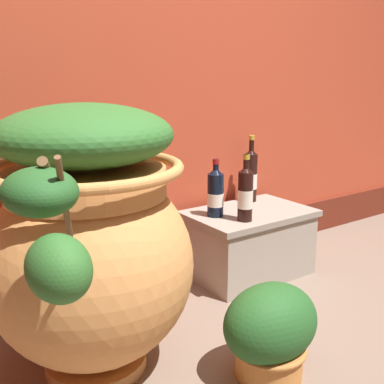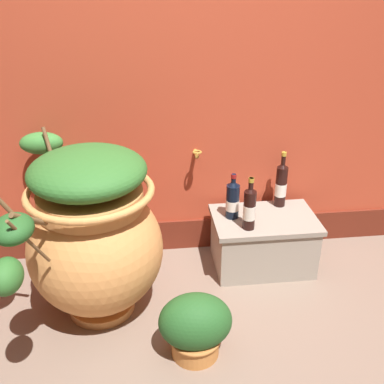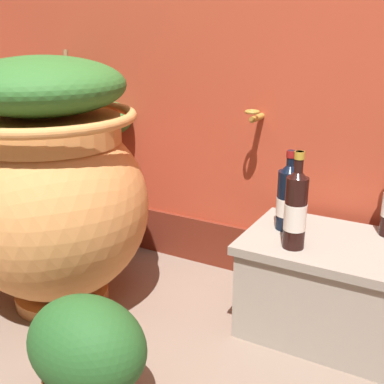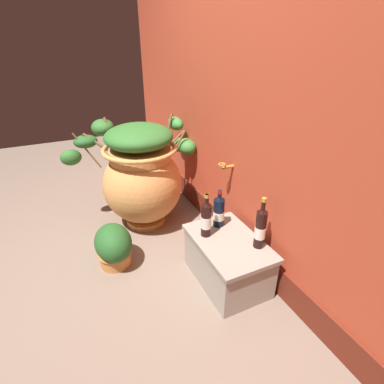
{
  "view_description": "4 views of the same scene",
  "coord_description": "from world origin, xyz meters",
  "px_view_note": "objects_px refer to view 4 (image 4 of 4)",
  "views": [
    {
      "loc": [
        -1.13,
        -0.85,
        1.01
      ],
      "look_at": [
        -0.04,
        0.71,
        0.53
      ],
      "focal_mm": 43.63,
      "sensor_mm": 36.0,
      "label": 1
    },
    {
      "loc": [
        -0.31,
        -1.49,
        1.71
      ],
      "look_at": [
        -0.04,
        0.8,
        0.56
      ],
      "focal_mm": 42.98,
      "sensor_mm": 36.0,
      "label": 2
    },
    {
      "loc": [
        0.69,
        -0.67,
        1.01
      ],
      "look_at": [
        -0.04,
        0.63,
        0.51
      ],
      "focal_mm": 45.34,
      "sensor_mm": 36.0,
      "label": 3
    },
    {
      "loc": [
        1.75,
        -0.07,
        1.56
      ],
      "look_at": [
        -0.02,
        0.77,
        0.52
      ],
      "focal_mm": 27.76,
      "sensor_mm": 36.0,
      "label": 4
    }
  ],
  "objects_px": {
    "wine_bottle_right": "(261,227)",
    "potted_shrub": "(114,246)",
    "terracotta_urn": "(142,173)",
    "wine_bottle_left": "(206,218)",
    "wine_bottle_middle": "(219,210)"
  },
  "relations": [
    {
      "from": "wine_bottle_right",
      "to": "potted_shrub",
      "type": "bearing_deg",
      "value": -127.57
    },
    {
      "from": "terracotta_urn",
      "to": "wine_bottle_left",
      "type": "distance_m",
      "value": 0.89
    },
    {
      "from": "wine_bottle_left",
      "to": "potted_shrub",
      "type": "height_order",
      "value": "wine_bottle_left"
    },
    {
      "from": "wine_bottle_right",
      "to": "potted_shrub",
      "type": "height_order",
      "value": "wine_bottle_right"
    },
    {
      "from": "wine_bottle_middle",
      "to": "wine_bottle_right",
      "type": "distance_m",
      "value": 0.35
    },
    {
      "from": "potted_shrub",
      "to": "wine_bottle_middle",
      "type": "bearing_deg",
      "value": 66.49
    },
    {
      "from": "terracotta_urn",
      "to": "wine_bottle_right",
      "type": "relative_size",
      "value": 3.34
    },
    {
      "from": "terracotta_urn",
      "to": "potted_shrub",
      "type": "height_order",
      "value": "terracotta_urn"
    },
    {
      "from": "wine_bottle_left",
      "to": "wine_bottle_middle",
      "type": "bearing_deg",
      "value": 116.52
    },
    {
      "from": "wine_bottle_left",
      "to": "wine_bottle_right",
      "type": "bearing_deg",
      "value": 44.46
    },
    {
      "from": "wine_bottle_left",
      "to": "terracotta_urn",
      "type": "bearing_deg",
      "value": -167.93
    },
    {
      "from": "terracotta_urn",
      "to": "wine_bottle_right",
      "type": "height_order",
      "value": "terracotta_urn"
    },
    {
      "from": "wine_bottle_right",
      "to": "terracotta_urn",
      "type": "bearing_deg",
      "value": -158.72
    },
    {
      "from": "wine_bottle_middle",
      "to": "potted_shrub",
      "type": "xyz_separation_m",
      "value": [
        -0.31,
        -0.71,
        -0.29
      ]
    },
    {
      "from": "wine_bottle_right",
      "to": "wine_bottle_middle",
      "type": "bearing_deg",
      "value": -160.7
    }
  ]
}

